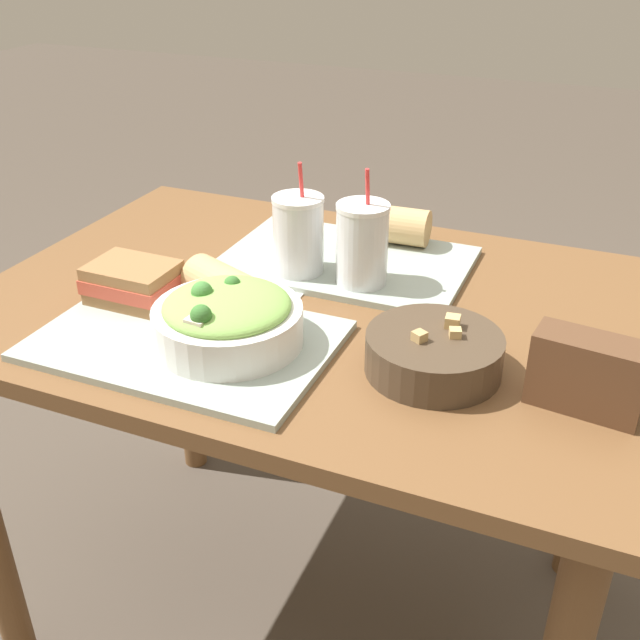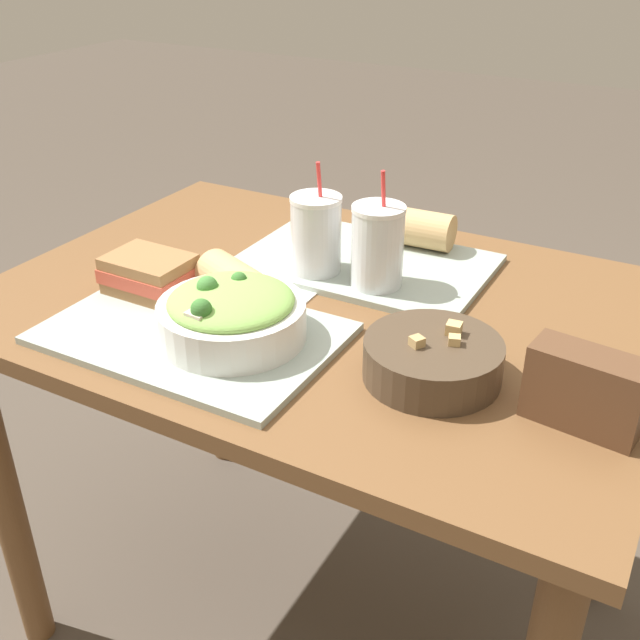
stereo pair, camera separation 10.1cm
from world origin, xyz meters
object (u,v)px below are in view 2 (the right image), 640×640
object	(u,v)px
drink_cup_red	(377,248)
chip_bag	(586,390)
sandwich_near	(150,274)
salad_bowl	(231,313)
napkin_folded	(272,293)
baguette_far	(425,229)
soup_bowl	(433,359)
baguette_near	(238,284)
drink_cup_dark	(316,236)

from	to	relation	value
drink_cup_red	chip_bag	world-z (taller)	drink_cup_red
sandwich_near	salad_bowl	bearing A→B (deg)	-15.75
napkin_folded	baguette_far	bearing A→B (deg)	61.03
baguette_far	salad_bowl	bearing A→B (deg)	162.65
soup_bowl	drink_cup_red	xyz separation A→B (m)	(-0.19, 0.21, 0.05)
baguette_far	chip_bag	world-z (taller)	chip_bag
salad_bowl	chip_bag	bearing A→B (deg)	5.75
baguette_near	napkin_folded	bearing A→B (deg)	11.95
salad_bowl	soup_bowl	distance (m)	0.31
baguette_near	chip_bag	distance (m)	0.56
soup_bowl	salad_bowl	bearing A→B (deg)	-168.72
salad_bowl	baguette_near	distance (m)	0.11
salad_bowl	soup_bowl	size ratio (longest dim) A/B	1.14
soup_bowl	baguette_far	size ratio (longest dim) A/B	1.71
drink_cup_red	napkin_folded	size ratio (longest dim) A/B	1.44
baguette_far	napkin_folded	xyz separation A→B (m)	(-0.16, -0.29, -0.05)
soup_bowl	drink_cup_red	bearing A→B (deg)	131.38
napkin_folded	drink_cup_red	bearing A→B (deg)	33.66
sandwich_near	baguette_near	world-z (taller)	baguette_near
drink_cup_red	napkin_folded	world-z (taller)	drink_cup_red
salad_bowl	baguette_near	world-z (taller)	salad_bowl
baguette_near	napkin_folded	size ratio (longest dim) A/B	1.17
baguette_far	drink_cup_dark	world-z (taller)	drink_cup_dark
napkin_folded	salad_bowl	bearing A→B (deg)	-77.30
sandwich_near	baguette_near	distance (m)	0.16
baguette_far	chip_bag	distance (m)	0.56
drink_cup_red	napkin_folded	bearing A→B (deg)	-146.34
salad_bowl	drink_cup_red	size ratio (longest dim) A/B	1.09
salad_bowl	baguette_far	size ratio (longest dim) A/B	1.95
baguette_near	drink_cup_dark	xyz separation A→B (m)	(0.05, 0.18, 0.03)
baguette_near	chip_bag	bearing A→B (deg)	-71.52
sandwich_near	drink_cup_red	bearing A→B (deg)	33.63
sandwich_near	baguette_far	bearing A→B (deg)	50.89
drink_cup_dark	salad_bowl	bearing A→B (deg)	-88.56
baguette_far	drink_cup_dark	size ratio (longest dim) A/B	0.57
salad_bowl	drink_cup_dark	distance (m)	0.27
sandwich_near	baguette_far	size ratio (longest dim) A/B	1.26
soup_bowl	drink_cup_red	size ratio (longest dim) A/B	0.95
salad_bowl	drink_cup_red	distance (m)	0.30
soup_bowl	drink_cup_dark	xyz separation A→B (m)	(-0.31, 0.21, 0.05)
baguette_near	soup_bowl	bearing A→B (deg)	-72.75
sandwich_near	napkin_folded	world-z (taller)	sandwich_near
baguette_near	chip_bag	world-z (taller)	chip_bag
baguette_near	drink_cup_red	world-z (taller)	drink_cup_red
sandwich_near	baguette_near	bearing A→B (deg)	12.40
drink_cup_red	chip_bag	xyz separation A→B (m)	(0.40, -0.22, -0.03)
chip_bag	baguette_near	bearing A→B (deg)	-177.32
baguette_far	drink_cup_red	bearing A→B (deg)	174.30
baguette_far	napkin_folded	distance (m)	0.34
drink_cup_dark	napkin_folded	size ratio (longest dim) A/B	1.42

